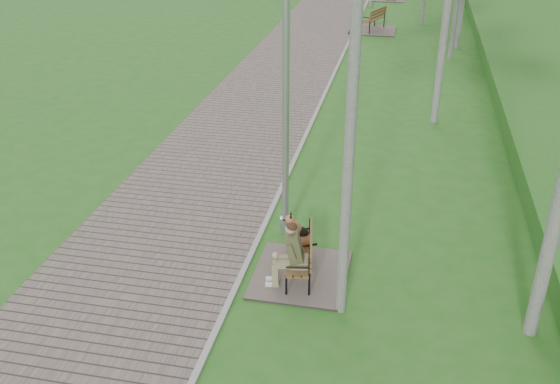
{
  "coord_description": "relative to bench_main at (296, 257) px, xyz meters",
  "views": [
    {
      "loc": [
        2.46,
        -12.37,
        6.16
      ],
      "look_at": [
        0.38,
        -2.49,
        0.97
      ],
      "focal_mm": 40.0,
      "sensor_mm": 36.0,
      "label": 1
    }
  ],
  "objects": [
    {
      "name": "kerb",
      "position": [
        -0.9,
        25.17,
        -0.36
      ],
      "size": [
        0.1,
        67.0,
        0.05
      ],
      "primitive_type": "cube",
      "color": "#999993",
      "rests_on": "ground"
    },
    {
      "name": "bench_second",
      "position": [
        -0.15,
        18.96,
        -0.16
      ],
      "size": [
        1.95,
        2.17,
        1.2
      ],
      "color": "#61544E",
      "rests_on": "ground"
    },
    {
      "name": "bench_main",
      "position": [
        0.0,
        0.0,
        0.0
      ],
      "size": [
        1.58,
        1.76,
        1.38
      ],
      "color": "#61544E",
      "rests_on": "ground"
    },
    {
      "name": "lamp_post_near",
      "position": [
        -0.46,
        1.41,
        2.09
      ],
      "size": [
        0.2,
        0.2,
        5.28
      ],
      "color": "#9EA1A6",
      "rests_on": "ground"
    },
    {
      "name": "ground",
      "position": [
        -0.9,
        3.67,
        -0.38
      ],
      "size": [
        120.0,
        120.0,
        0.0
      ],
      "primitive_type": "plane",
      "color": "#26671D",
      "rests_on": "ground"
    },
    {
      "name": "walkway",
      "position": [
        -2.65,
        25.17,
        -0.36
      ],
      "size": [
        3.5,
        67.0,
        0.04
      ],
      "primitive_type": "cube",
      "color": "#61544E",
      "rests_on": "ground"
    }
  ]
}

